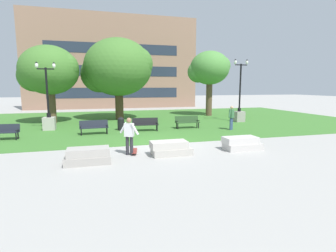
{
  "coord_description": "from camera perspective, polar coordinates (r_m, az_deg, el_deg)",
  "views": [
    {
      "loc": [
        -3.41,
        -13.46,
        3.1
      ],
      "look_at": [
        -0.08,
        -1.4,
        1.2
      ],
      "focal_mm": 28.0,
      "sensor_mm": 36.0,
      "label": 1
    }
  ],
  "objects": [
    {
      "name": "park_bench_near_left",
      "position": [
        19.45,
        4.19,
        1.05
      ],
      "size": [
        1.81,
        0.56,
        0.9
      ],
      "color": "#284723",
      "rests_on": "grass_lawn"
    },
    {
      "name": "trash_bin",
      "position": [
        18.8,
        -10.22,
        0.56
      ],
      "size": [
        0.49,
        0.49,
        0.96
      ],
      "color": "black",
      "rests_on": "grass_lawn"
    },
    {
      "name": "lamp_post_left",
      "position": [
        23.8,
        15.25,
        3.52
      ],
      "size": [
        1.32,
        0.8,
        5.39
      ],
      "color": "gray",
      "rests_on": "grass_lawn"
    },
    {
      "name": "tree_near_left",
      "position": [
        24.08,
        -24.56,
        10.83
      ],
      "size": [
        4.95,
        4.72,
        6.4
      ],
      "color": "brown",
      "rests_on": "grass_lawn"
    },
    {
      "name": "concrete_block_right",
      "position": [
        13.45,
        15.7,
        -3.68
      ],
      "size": [
        1.87,
        0.9,
        0.64
      ],
      "color": "#BCB7B2",
      "rests_on": "ground"
    },
    {
      "name": "lamp_post_center",
      "position": [
        20.45,
        -24.51,
        1.96
      ],
      "size": [
        1.32,
        0.8,
        4.77
      ],
      "color": "#ADA89E",
      "rests_on": "grass_lawn"
    },
    {
      "name": "person_skateboarder",
      "position": [
        11.93,
        -8.45,
        -1.76
      ],
      "size": [
        0.82,
        0.81,
        1.71
      ],
      "color": "#28282D",
      "rests_on": "ground"
    },
    {
      "name": "person_bystander_near_lawn",
      "position": [
        19.15,
        13.65,
        2.05
      ],
      "size": [
        0.64,
        0.44,
        1.71
      ],
      "color": "#384C7A",
      "rests_on": "grass_lawn"
    },
    {
      "name": "grass_lawn",
      "position": [
        23.91,
        -7.13,
        1.15
      ],
      "size": [
        40.0,
        20.0,
        0.02
      ],
      "primitive_type": "cube",
      "color": "#3D752D",
      "rests_on": "ground"
    },
    {
      "name": "park_bench_far_left",
      "position": [
        18.28,
        -4.97,
        0.55
      ],
      "size": [
        1.84,
        0.69,
        0.9
      ],
      "color": "black",
      "rests_on": "grass_lawn"
    },
    {
      "name": "park_bench_near_right",
      "position": [
        17.61,
        -15.82,
        -0.06
      ],
      "size": [
        1.82,
        0.62,
        0.9
      ],
      "color": "#1E232D",
      "rests_on": "grass_lawn"
    },
    {
      "name": "park_bench_far_right",
      "position": [
        17.95,
        -32.38,
        -0.92
      ],
      "size": [
        1.84,
        0.67,
        0.9
      ],
      "color": "#1E232D",
      "rests_on": "grass_lawn"
    },
    {
      "name": "ground_plane",
      "position": [
        14.23,
        -1.21,
        -3.95
      ],
      "size": [
        140.0,
        140.0,
        0.0
      ],
      "primitive_type": "plane",
      "color": "#A3A09B"
    },
    {
      "name": "concrete_block_left",
      "position": [
        11.96,
        0.53,
        -4.87
      ],
      "size": [
        1.86,
        0.9,
        0.64
      ],
      "color": "#B2ADA3",
      "rests_on": "ground"
    },
    {
      "name": "building_facade_distant",
      "position": [
        38.2,
        -11.62,
        13.5
      ],
      "size": [
        23.84,
        1.03,
        12.92
      ],
      "color": "#8E6B56",
      "rests_on": "ground"
    },
    {
      "name": "tree_far_right",
      "position": [
        28.1,
        8.96,
        12.2
      ],
      "size": [
        4.26,
        4.05,
        6.69
      ],
      "color": "brown",
      "rests_on": "grass_lawn"
    },
    {
      "name": "tree_near_right",
      "position": [
        24.95,
        -10.95,
        12.27
      ],
      "size": [
        6.44,
        6.14,
        7.41
      ],
      "color": "#4C3823",
      "rests_on": "grass_lawn"
    },
    {
      "name": "skateboard",
      "position": [
        12.38,
        -7.27,
        -5.53
      ],
      "size": [
        0.39,
        1.04,
        0.14
      ],
      "color": "maroon",
      "rests_on": "ground"
    },
    {
      "name": "concrete_block_center",
      "position": [
        11.13,
        -17.03,
        -6.29
      ],
      "size": [
        1.8,
        0.9,
        0.64
      ],
      "color": "#9E9991",
      "rests_on": "ground"
    }
  ]
}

